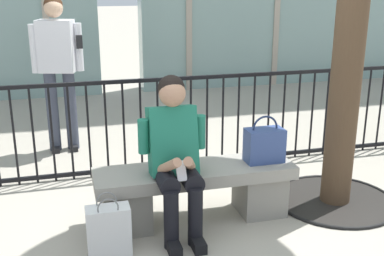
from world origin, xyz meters
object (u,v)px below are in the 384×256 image
at_px(stone_bench, 195,188).
at_px(bystander_at_railing, 58,63).
at_px(seated_person_with_phone, 175,152).
at_px(handbag_on_bench, 264,145).
at_px(shopping_bag, 109,230).

relative_size(stone_bench, bystander_at_railing, 0.94).
bearing_deg(seated_person_with_phone, bystander_at_railing, 110.75).
xyz_separation_m(seated_person_with_phone, handbag_on_bench, (0.77, 0.12, -0.05)).
xyz_separation_m(shopping_bag, bystander_at_railing, (-0.28, 2.37, 0.81)).
relative_size(seated_person_with_phone, shopping_bag, 2.64).
distance_m(handbag_on_bench, bystander_at_railing, 2.61).
relative_size(seated_person_with_phone, bystander_at_railing, 0.71).
bearing_deg(shopping_bag, seated_person_with_phone, 22.64).
bearing_deg(bystander_at_railing, stone_bench, -63.49).
distance_m(handbag_on_bench, shopping_bag, 1.41).
bearing_deg(seated_person_with_phone, shopping_bag, -157.36).
relative_size(stone_bench, shopping_bag, 3.49).
height_order(seated_person_with_phone, shopping_bag, seated_person_with_phone).
xyz_separation_m(stone_bench, bystander_at_railing, (-1.01, 2.02, 0.73)).
height_order(handbag_on_bench, shopping_bag, handbag_on_bench).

